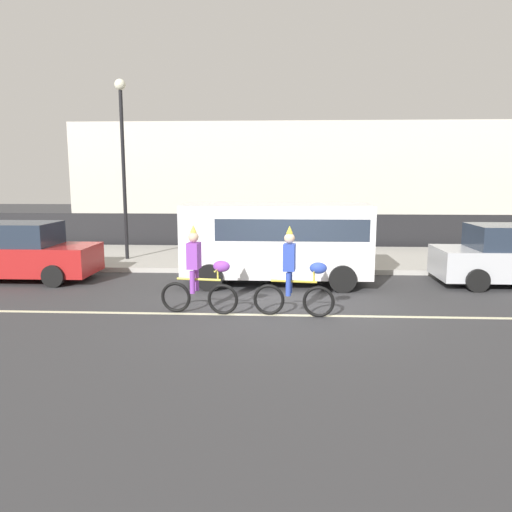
{
  "coord_description": "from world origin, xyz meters",
  "views": [
    {
      "loc": [
        -0.14,
        -10.8,
        2.95
      ],
      "look_at": [
        -0.76,
        1.2,
        1.0
      ],
      "focal_mm": 35.0,
      "sensor_mm": 36.0,
      "label": 1
    }
  ],
  "objects_px": {
    "parade_cyclist_cobalt": "(295,277)",
    "parked_car_red": "(21,253)",
    "street_lamp_post": "(123,143)",
    "parked_van_white": "(279,237)",
    "parade_cyclist_purple": "(199,275)"
  },
  "relations": [
    {
      "from": "parade_cyclist_cobalt",
      "to": "parked_car_red",
      "type": "distance_m",
      "value": 8.32
    },
    {
      "from": "parade_cyclist_cobalt",
      "to": "street_lamp_post",
      "type": "bearing_deg",
      "value": 131.6
    },
    {
      "from": "parked_van_white",
      "to": "parked_car_red",
      "type": "bearing_deg",
      "value": 179.47
    },
    {
      "from": "parade_cyclist_cobalt",
      "to": "parked_van_white",
      "type": "distance_m",
      "value": 3.29
    },
    {
      "from": "parade_cyclist_cobalt",
      "to": "parked_car_red",
      "type": "height_order",
      "value": "parade_cyclist_cobalt"
    },
    {
      "from": "street_lamp_post",
      "to": "parade_cyclist_purple",
      "type": "bearing_deg",
      "value": -60.26
    },
    {
      "from": "street_lamp_post",
      "to": "parked_van_white",
      "type": "bearing_deg",
      "value": -29.83
    },
    {
      "from": "parade_cyclist_cobalt",
      "to": "parade_cyclist_purple",
      "type": "bearing_deg",
      "value": 176.99
    },
    {
      "from": "parade_cyclist_cobalt",
      "to": "parked_car_red",
      "type": "bearing_deg",
      "value": 156.54
    },
    {
      "from": "parade_cyclist_purple",
      "to": "street_lamp_post",
      "type": "xyz_separation_m",
      "value": [
        -3.48,
        6.1,
        3.15
      ]
    },
    {
      "from": "parked_car_red",
      "to": "parked_van_white",
      "type": "bearing_deg",
      "value": -0.53
    },
    {
      "from": "parked_van_white",
      "to": "parked_car_red",
      "type": "relative_size",
      "value": 1.22
    },
    {
      "from": "parade_cyclist_purple",
      "to": "parked_car_red",
      "type": "xyz_separation_m",
      "value": [
        -5.61,
        3.21,
        -0.06
      ]
    },
    {
      "from": "parade_cyclist_purple",
      "to": "parked_van_white",
      "type": "xyz_separation_m",
      "value": [
        1.68,
        3.14,
        0.44
      ]
    },
    {
      "from": "parade_cyclist_purple",
      "to": "parade_cyclist_cobalt",
      "type": "distance_m",
      "value": 2.03
    }
  ]
}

